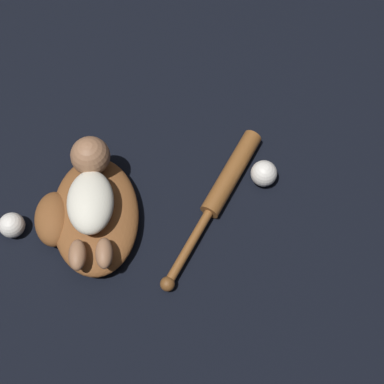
# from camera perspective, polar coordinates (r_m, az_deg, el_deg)

# --- Properties ---
(ground_plane) EXTENTS (6.00, 6.00, 0.00)m
(ground_plane) POSITION_cam_1_polar(r_m,az_deg,el_deg) (1.47, -9.02, -1.83)
(ground_plane) COLOR black
(baseball_glove) EXTENTS (0.39, 0.33, 0.08)m
(baseball_glove) POSITION_cam_1_polar(r_m,az_deg,el_deg) (1.43, -10.96, -2.47)
(baseball_glove) COLOR brown
(baseball_glove) RESTS_ON ground
(baby_figure) EXTENTS (0.35, 0.17, 0.10)m
(baby_figure) POSITION_cam_1_polar(r_m,az_deg,el_deg) (1.37, -10.78, 0.24)
(baby_figure) COLOR silver
(baby_figure) RESTS_ON baseball_glove
(baseball_bat) EXTENTS (0.50, 0.20, 0.05)m
(baseball_bat) POSITION_cam_1_polar(r_m,az_deg,el_deg) (1.46, 3.31, 0.39)
(baseball_bat) COLOR brown
(baseball_bat) RESTS_ON ground
(baseball) EXTENTS (0.07, 0.07, 0.07)m
(baseball) POSITION_cam_1_polar(r_m,az_deg,el_deg) (1.48, 7.67, 1.98)
(baseball) COLOR white
(baseball) RESTS_ON ground
(baseball_spare) EXTENTS (0.07, 0.07, 0.07)m
(baseball_spare) POSITION_cam_1_polar(r_m,az_deg,el_deg) (1.48, -18.65, -3.37)
(baseball_spare) COLOR white
(baseball_spare) RESTS_ON ground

